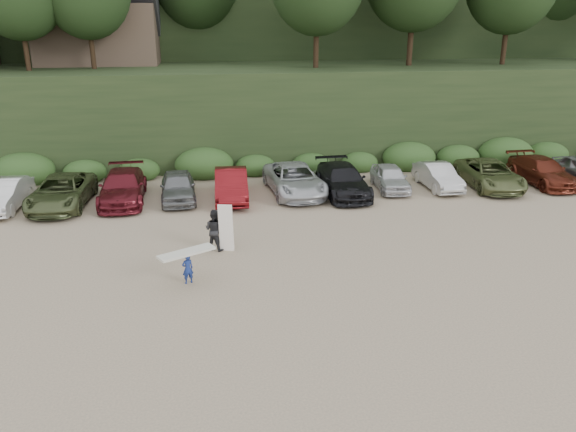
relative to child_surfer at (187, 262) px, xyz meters
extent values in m
plane|color=tan|center=(5.87, 0.07, -0.85)|extent=(120.00, 120.00, 0.00)
cube|color=black|center=(5.87, 22.07, 2.15)|extent=(80.00, 14.00, 6.00)
cube|color=black|center=(5.87, 40.07, 7.15)|extent=(90.00, 30.00, 16.00)
cube|color=#2B491E|center=(5.32, 14.57, -0.25)|extent=(46.20, 2.00, 1.20)
cube|color=brown|center=(-6.13, 24.07, 7.15)|extent=(8.00, 6.00, 4.00)
imported|color=silver|center=(-9.23, 9.82, -0.10)|extent=(1.75, 4.60, 1.50)
imported|color=#4C5833|center=(-6.50, 9.85, -0.07)|extent=(2.83, 5.72, 1.56)
imported|color=#5C151D|center=(-3.53, 10.20, -0.06)|extent=(2.38, 5.53, 1.59)
imported|color=slate|center=(-0.70, 10.03, -0.10)|extent=(2.01, 4.51, 1.51)
imported|color=maroon|center=(2.08, 9.77, -0.06)|extent=(1.82, 4.86, 1.58)
imported|color=silver|center=(5.54, 10.30, -0.05)|extent=(3.13, 5.94, 1.59)
imported|color=black|center=(8.10, 9.81, -0.06)|extent=(2.38, 5.52, 1.59)
imported|color=silver|center=(10.95, 10.32, -0.16)|extent=(1.87, 4.14, 1.38)
imported|color=#B9B9B9|center=(13.68, 10.15, -0.15)|extent=(1.59, 4.26, 1.39)
imported|color=#606B3D|center=(16.67, 9.93, -0.10)|extent=(2.79, 5.56, 1.51)
imported|color=maroon|center=(19.97, 10.09, -0.10)|extent=(2.27, 5.22, 1.50)
imported|color=navy|center=(0.00, 0.00, -0.28)|extent=(0.49, 0.40, 1.14)
cube|color=beige|center=(0.00, 0.00, 0.36)|extent=(2.11, 1.51, 0.08)
imported|color=black|center=(1.04, 3.03, 0.02)|extent=(1.07, 1.02, 1.75)
cube|color=white|center=(1.51, 2.72, 0.18)|extent=(0.63, 0.42, 2.06)
camera|label=1|loc=(0.89, -18.74, 8.27)|focal=35.00mm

